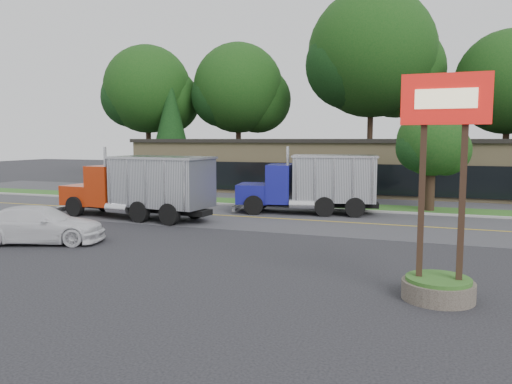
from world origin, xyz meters
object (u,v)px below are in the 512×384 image
Objects in this scene: bilo_sign at (441,225)px; dump_truck_red at (143,185)px; rally_car at (40,225)px; dump_truck_blue at (315,182)px.

bilo_sign reaches higher than dump_truck_red.
dump_truck_red is (-14.96, 9.08, -0.21)m from bilo_sign.
bilo_sign is 0.64× the size of dump_truck_red.
rally_car is at bearing 171.95° from bilo_sign.
dump_truck_blue is at bearing -142.38° from dump_truck_red.
dump_truck_blue is (8.27, 4.96, -0.01)m from dump_truck_red.
dump_truck_red is 1.13× the size of dump_truck_blue.
bilo_sign is at bearing -118.40° from rally_car.
bilo_sign is at bearing 105.49° from dump_truck_blue.
rally_car is (-8.80, -11.85, -1.05)m from dump_truck_blue.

